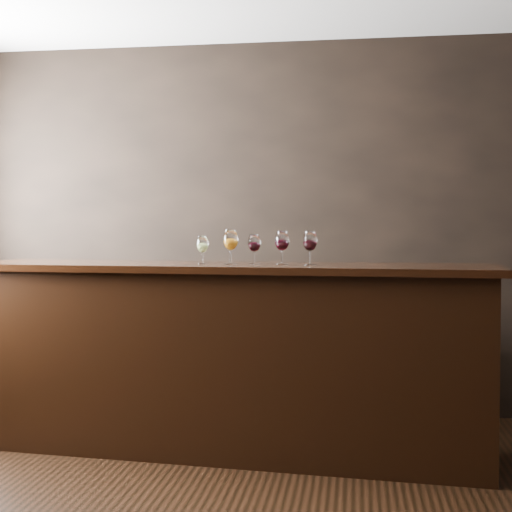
# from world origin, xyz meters

# --- Properties ---
(room_shell) EXTENTS (5.02, 4.52, 2.81)m
(room_shell) POSITION_xyz_m (-0.23, 0.11, 1.81)
(room_shell) COLOR black
(room_shell) RESTS_ON ground
(bar_counter) EXTENTS (3.26, 0.97, 1.13)m
(bar_counter) POSITION_xyz_m (-0.20, 1.23, 0.56)
(bar_counter) COLOR black
(bar_counter) RESTS_ON ground
(bar_top) EXTENTS (3.38, 1.05, 0.04)m
(bar_top) POSITION_xyz_m (-0.20, 1.23, 1.15)
(bar_top) COLOR black
(bar_top) RESTS_ON bar_counter
(back_bar_shelf) EXTENTS (2.40, 0.40, 0.86)m
(back_bar_shelf) POSITION_xyz_m (-0.41, 2.03, 0.43)
(back_bar_shelf) COLOR black
(back_bar_shelf) RESTS_ON ground
(glass_white) EXTENTS (0.07, 0.07, 0.18)m
(glass_white) POSITION_xyz_m (-0.33, 1.23, 1.29)
(glass_white) COLOR white
(glass_white) RESTS_ON bar_top
(glass_amber) EXTENTS (0.09, 0.09, 0.22)m
(glass_amber) POSITION_xyz_m (-0.15, 1.21, 1.31)
(glass_amber) COLOR white
(glass_amber) RESTS_ON bar_top
(glass_red_a) EXTENTS (0.08, 0.08, 0.19)m
(glass_red_a) POSITION_xyz_m (-0.01, 1.25, 1.29)
(glass_red_a) COLOR white
(glass_red_a) RESTS_ON bar_top
(glass_red_b) EXTENTS (0.09, 0.09, 0.21)m
(glass_red_b) POSITION_xyz_m (0.17, 1.21, 1.31)
(glass_red_b) COLOR white
(glass_red_b) RESTS_ON bar_top
(glass_red_c) EXTENTS (0.09, 0.09, 0.21)m
(glass_red_c) POSITION_xyz_m (0.34, 1.19, 1.31)
(glass_red_c) COLOR white
(glass_red_c) RESTS_ON bar_top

